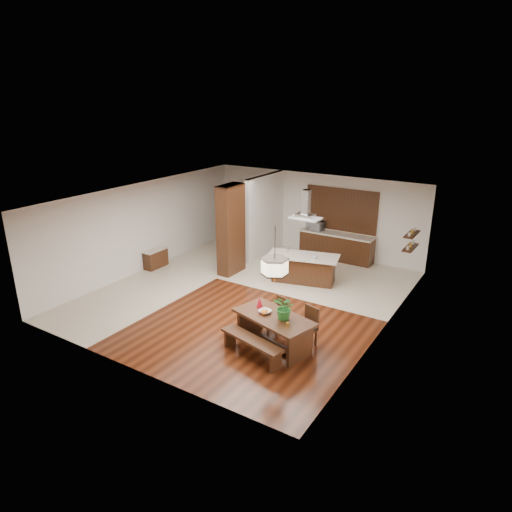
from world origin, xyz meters
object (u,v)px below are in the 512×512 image
Objects in this scene: dining_bench at (252,348)px; hallway_console at (156,259)px; microwave at (315,226)px; island_cup at (315,257)px; fruit_bowl at (265,312)px; range_hood at (306,204)px; pendant_lantern at (275,255)px; foliage_plant at (285,308)px; kitchen_island at (303,268)px; dining_chair_left at (277,315)px; dining_chair_right at (306,327)px; dining_table at (274,324)px.

hallway_console is at bearing 152.65° from dining_bench.
dining_bench is at bearing -68.57° from microwave.
island_cup is at bearing -57.88° from microwave.
range_hood is at bearing 103.39° from fruit_bowl.
microwave is (-1.94, 6.29, -1.13)m from pendant_lantern.
fruit_bowl is (-0.53, 0.03, -0.25)m from foliage_plant.
kitchen_island is at bearing -65.21° from microwave.
foliage_plant is 3.88m from island_cup.
fruit_bowl reaches higher than hallway_console.
hallway_console is 5.85m from dining_chair_left.
fruit_bowl is 0.49× the size of microwave.
kitchen_island reaches higher than dining_bench.
fruit_bowl is 6.50m from microwave.
dining_chair_right is 1.05× the size of range_hood.
dining_bench is 7.22m from microwave.
range_hood is (-1.44, 3.84, 1.40)m from foliage_plant.
dining_chair_left is 1.10m from foliage_plant.
pendant_lantern reaches higher than dining_bench.
dining_chair_right reaches higher than hallway_console.
pendant_lantern is at bearing -49.30° from dining_chair_left.
range_hood reaches higher than foliage_plant.
kitchen_island is (-0.86, 3.15, 0.02)m from dining_chair_left.
hallway_console is 7.58× the size of island_cup.
kitchen_island is 2.01m from range_hood.
fruit_bowl is (-0.25, 0.03, -1.43)m from pendant_lantern.
dining_chair_left is 3.05× the size of fruit_bowl.
kitchen_island is 2.66m from microwave.
dining_chair_right is at bearing -67.65° from island_cup.
dining_table is at bearing -87.56° from kitchen_island.
island_cup is at bearing 129.08° from dining_chair_right.
dining_table is 1.25× the size of dining_bench.
pendant_lantern is 4.03m from island_cup.
range_hood reaches higher than dining_chair_right.
dining_bench is 1.36m from dining_chair_right.
range_hood is at bearing 106.82° from dining_table.
pendant_lantern is at bearing -21.33° from hallway_console.
fruit_bowl is 4.25m from range_hood.
foliage_plant is (0.28, -0.01, 0.49)m from dining_table.
dining_chair_right is 0.41× the size of kitchen_island.
fruit_bowl is (5.67, -2.28, 0.50)m from hallway_console.
kitchen_island is at bearing 106.83° from dining_table.
foliage_plant reaches higher than microwave.
pendant_lantern is at bearing -73.18° from range_hood.
hallway_console is 1.49× the size of microwave.
dining_chair_left is 3.13m from island_cup.
kitchen_island reaches higher than dining_table.
range_hood is at bearing 102.28° from dining_bench.
pendant_lantern is (0.30, -0.68, 1.81)m from dining_chair_left.
dining_chair_left is 3.27m from kitchen_island.
pendant_lantern reaches higher than hallway_console.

